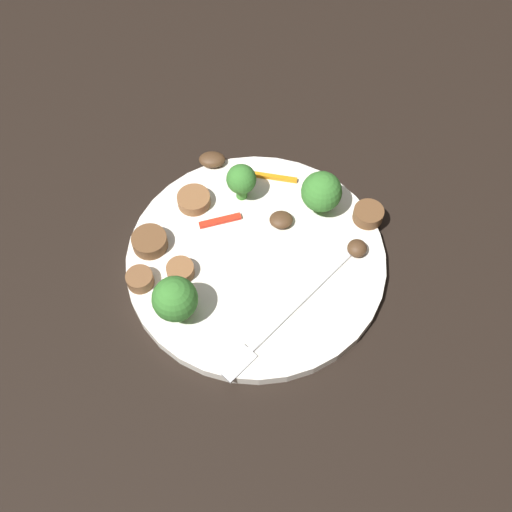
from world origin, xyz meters
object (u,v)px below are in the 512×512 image
sausage_slice_2 (150,242)px  mushroom_2 (281,220)px  broccoli_floret_2 (241,180)px  mushroom_0 (357,248)px  plate (256,259)px  broccoli_floret_0 (321,192)px  pepper_strip_0 (220,221)px  fork (280,321)px  sausage_slice_3 (368,214)px  pepper_strip_1 (273,177)px  broccoli_floret_1 (175,299)px  sausage_slice_0 (180,270)px  mushroom_1 (212,160)px  sausage_slice_4 (140,279)px  sausage_slice_1 (194,200)px

sausage_slice_2 → mushroom_2: sausage_slice_2 is taller
broccoli_floret_2 → mushroom_0: bearing=80.1°
plate → broccoli_floret_0: bearing=152.6°
plate → mushroom_2: bearing=168.7°
mushroom_0 → pepper_strip_0: bearing=-83.5°
fork → broccoli_floret_2: broccoli_floret_2 is taller
sausage_slice_3 → mushroom_2: sausage_slice_3 is taller
pepper_strip_1 → broccoli_floret_1: bearing=-8.0°
plate → sausage_slice_0: bearing=-53.3°
broccoli_floret_0 → sausage_slice_0: 0.16m
fork → mushroom_2: bearing=-138.0°
plate → mushroom_1: size_ratio=8.95×
broccoli_floret_0 → sausage_slice_3: size_ratio=1.63×
fork → sausage_slice_4: 0.14m
sausage_slice_3 → sausage_slice_4: size_ratio=1.18×
sausage_slice_1 → sausage_slice_2: sausage_slice_2 is taller
sausage_slice_0 → mushroom_1: bearing=-169.0°
broccoli_floret_1 → mushroom_2: 0.15m
broccoli_floret_1 → sausage_slice_4: (-0.02, -0.05, -0.02)m
fork → sausage_slice_0: bearing=-75.0°
plate → pepper_strip_0: 0.06m
broccoli_floret_1 → broccoli_floret_2: broccoli_floret_1 is taller
sausage_slice_0 → mushroom_0: mushroom_0 is taller
plate → sausage_slice_3: size_ratio=8.35×
broccoli_floret_0 → pepper_strip_1: size_ratio=0.97×
sausage_slice_0 → sausage_slice_4: size_ratio=1.03×
fork → pepper_strip_1: (-0.16, -0.07, 0.00)m
sausage_slice_2 → sausage_slice_3: bearing=120.1°
broccoli_floret_0 → mushroom_0: bearing=54.5°
mushroom_0 → mushroom_2: (-0.01, -0.08, -0.00)m
sausage_slice_3 → pepper_strip_0: (0.06, -0.14, -0.00)m
sausage_slice_2 → sausage_slice_4: (0.04, 0.01, -0.00)m
mushroom_1 → pepper_strip_1: 0.07m
broccoli_floret_2 → mushroom_2: broccoli_floret_2 is taller
fork → sausage_slice_4: sausage_slice_4 is taller
broccoli_floret_1 → sausage_slice_3: size_ratio=1.64×
sausage_slice_1 → sausage_slice_4: (0.11, -0.01, 0.00)m
broccoli_floret_2 → sausage_slice_0: bearing=-10.2°
sausage_slice_1 → broccoli_floret_1: bearing=17.7°
plate → broccoli_floret_0: broccoli_floret_0 is taller
sausage_slice_0 → sausage_slice_3: (-0.13, 0.15, 0.00)m
broccoli_floret_1 → fork: bearing=106.5°
broccoli_floret_1 → broccoli_floret_2: size_ratio=1.16×
sausage_slice_2 → mushroom_0: size_ratio=1.76×
sausage_slice_4 → mushroom_0: size_ratio=1.30×
sausage_slice_3 → broccoli_floret_1: bearing=-38.3°
sausage_slice_1 → sausage_slice_4: bearing=-4.7°
broccoli_floret_1 → sausage_slice_4: 0.06m
broccoli_floret_0 → broccoli_floret_1: bearing=-27.4°
broccoli_floret_1 → pepper_strip_1: broccoli_floret_1 is taller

